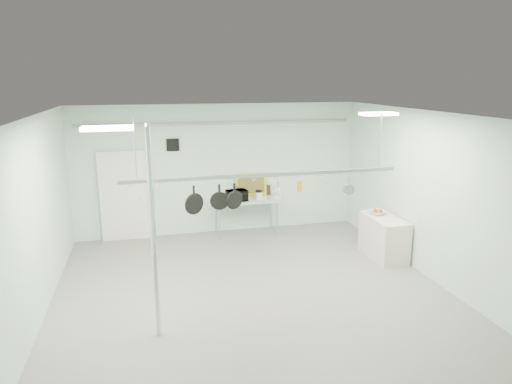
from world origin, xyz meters
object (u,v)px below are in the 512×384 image
object	(u,v)px
prep_table	(246,202)
skillet_left	(194,200)
coffee_canister	(259,196)
skillet_mid	(219,197)
fruit_bowl	(377,212)
side_cabinet	(384,238)
pot_rack	(265,173)
chrome_pole	(153,235)
skillet_right	(234,196)
microwave	(237,196)

from	to	relation	value
prep_table	skillet_left	bearing A→B (deg)	-116.01
coffee_canister	skillet_mid	distance (m)	3.62
fruit_bowl	skillet_mid	world-z (taller)	skillet_mid
side_cabinet	coffee_canister	size ratio (longest dim) A/B	6.35
side_cabinet	pot_rack	distance (m)	3.62
prep_table	coffee_canister	bearing A→B (deg)	-20.69
chrome_pole	coffee_canister	xyz separation A→B (m)	(2.60, 4.09, -0.60)
skillet_left	skillet_right	xyz separation A→B (m)	(0.68, 0.00, 0.03)
fruit_bowl	coffee_canister	bearing A→B (deg)	140.25
skillet_mid	skillet_right	distance (m)	0.25
microwave	skillet_mid	distance (m)	3.41
pot_rack	skillet_mid	size ratio (longest dim) A/B	10.80
skillet_left	skillet_mid	xyz separation A→B (m)	(0.42, 0.00, 0.03)
skillet_right	microwave	bearing A→B (deg)	55.17
chrome_pole	side_cabinet	world-z (taller)	chrome_pole
prep_table	fruit_bowl	size ratio (longest dim) A/B	4.56
side_cabinet	skillet_right	xyz separation A→B (m)	(-3.48, -1.10, 1.42)
pot_rack	microwave	xyz separation A→B (m)	(0.14, 3.18, -1.19)
pot_rack	coffee_canister	world-z (taller)	pot_rack
skillet_mid	microwave	bearing A→B (deg)	80.48
skillet_left	skillet_mid	world-z (taller)	same
chrome_pole	coffee_canister	bearing A→B (deg)	57.56
prep_table	side_cabinet	xyz separation A→B (m)	(2.55, -2.20, -0.38)
chrome_pole	skillet_left	distance (m)	1.16
fruit_bowl	skillet_right	xyz separation A→B (m)	(-3.44, -1.35, 0.93)
pot_rack	fruit_bowl	bearing A→B (deg)	25.03
coffee_canister	skillet_right	xyz separation A→B (m)	(-1.23, -3.19, 0.87)
side_cabinet	chrome_pole	bearing A→B (deg)	-157.59
coffee_canister	fruit_bowl	distance (m)	2.87
skillet_mid	chrome_pole	bearing A→B (deg)	-134.20
pot_rack	microwave	bearing A→B (deg)	87.45
pot_rack	skillet_right	size ratio (longest dim) A/B	11.18
prep_table	microwave	distance (m)	0.35
pot_rack	microwave	size ratio (longest dim) A/B	9.85
chrome_pole	skillet_left	xyz separation A→B (m)	(0.69, 0.90, 0.24)
pot_rack	fruit_bowl	distance (m)	3.45
prep_table	microwave	xyz separation A→B (m)	(-0.26, -0.12, 0.21)
chrome_pole	side_cabinet	bearing A→B (deg)	22.41
chrome_pole	pot_rack	world-z (taller)	chrome_pole
chrome_pole	skillet_left	size ratio (longest dim) A/B	6.45
skillet_left	skillet_mid	distance (m)	0.42
pot_rack	coffee_canister	xyz separation A→B (m)	(0.70, 3.19, -1.23)
fruit_bowl	skillet_left	distance (m)	4.42
prep_table	skillet_left	size ratio (longest dim) A/B	3.22
chrome_pole	microwave	world-z (taller)	chrome_pole
pot_rack	skillet_right	world-z (taller)	pot_rack
prep_table	coffee_canister	distance (m)	0.36
side_cabinet	microwave	bearing A→B (deg)	143.52
chrome_pole	skillet_right	bearing A→B (deg)	33.40
chrome_pole	skillet_right	size ratio (longest dim) A/B	7.45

